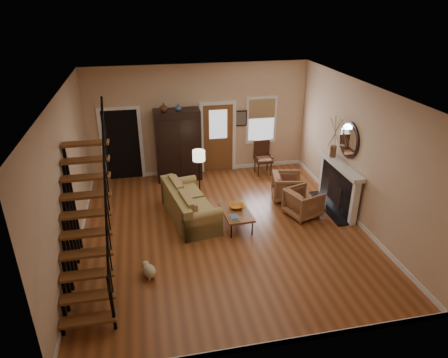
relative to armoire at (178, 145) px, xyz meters
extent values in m
plane|color=brown|center=(0.70, -3.15, -1.05)|extent=(7.00, 7.00, 0.00)
plane|color=white|center=(0.70, -3.15, 2.25)|extent=(7.00, 7.00, 0.00)
cube|color=#D1AB86|center=(0.70, 0.35, 0.60)|extent=(6.50, 0.04, 3.30)
cube|color=#D1AB86|center=(-2.55, -3.15, 0.60)|extent=(0.04, 7.00, 3.30)
cube|color=#D1AB86|center=(3.95, -3.15, 0.60)|extent=(0.04, 7.00, 3.30)
cube|color=black|center=(-1.60, 0.50, 0.00)|extent=(1.00, 0.36, 2.10)
cube|color=brown|center=(1.25, 0.33, 0.00)|extent=(0.90, 0.06, 2.10)
cube|color=silver|center=(2.60, 0.32, 0.50)|extent=(0.96, 0.06, 1.46)
cube|color=black|center=(3.83, -2.65, -0.48)|extent=(0.24, 1.60, 1.15)
cube|color=white|center=(3.77, -2.65, 0.15)|extent=(0.30, 1.95, 0.10)
cylinder|color=silver|center=(3.90, -2.65, 0.80)|extent=(0.05, 0.90, 0.90)
imported|color=#4C2619|center=(-0.35, -0.10, 1.17)|extent=(0.24, 0.24, 0.25)
imported|color=#334C60|center=(0.05, -0.10, 1.16)|extent=(0.20, 0.20, 0.21)
imported|color=orange|center=(1.09, -2.87, -0.60)|extent=(0.37, 0.37, 0.09)
imported|color=brown|center=(2.79, -2.85, -0.70)|extent=(0.97, 0.96, 0.71)
imported|color=brown|center=(2.72, -1.93, -0.69)|extent=(0.94, 0.92, 0.72)
camera|label=1|loc=(-0.90, -10.98, 4.05)|focal=32.00mm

